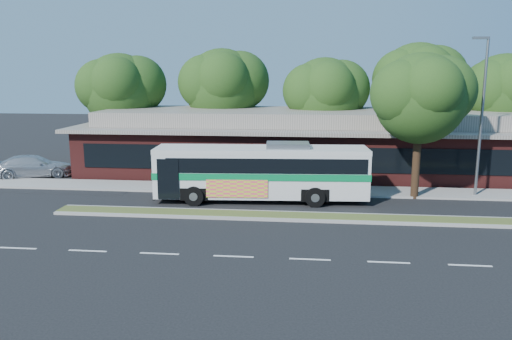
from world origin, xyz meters
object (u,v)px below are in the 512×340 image
Objects in this scene: transit_bus at (262,169)px; sidewalk_tree at (427,96)px; lamp_post at (481,113)px; sedan at (34,166)px.

sidewalk_tree reaches higher than transit_bus.
lamp_post is at bearing 6.52° from transit_bus.
sidewalk_tree reaches higher than sedan.
lamp_post is 12.81m from transit_bus.
sidewalk_tree is at bearing -169.75° from lamp_post.
sedan is (-16.32, 4.81, -1.09)m from transit_bus.
sedan is 26.06m from sidewalk_tree.
transit_bus is 2.29× the size of sedan.
lamp_post reaches higher than transit_bus.
lamp_post is 1.74× the size of sedan.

